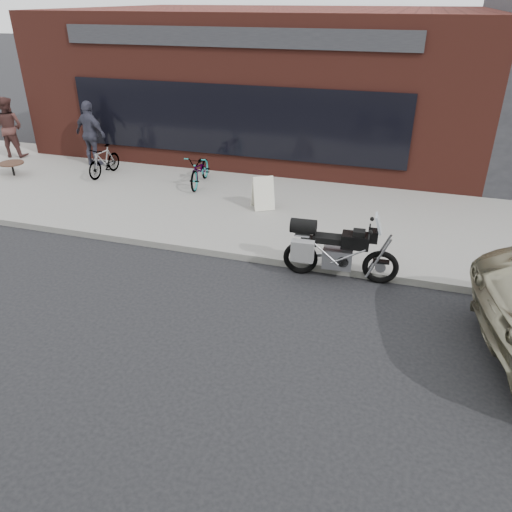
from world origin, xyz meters
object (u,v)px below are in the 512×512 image
at_px(motorcycle, 333,250).
at_px(bicycle_rear, 104,161).
at_px(cafe_patron_right, 91,134).
at_px(sandwich_sign, 263,192).
at_px(cafe_table, 12,164).
at_px(bicycle_front, 200,169).
at_px(cafe_patron_left, 9,127).

xyz_separation_m(motorcycle, bicycle_rear, (-7.37, 3.78, -0.02)).
bearing_deg(bicycle_rear, cafe_patron_right, 141.64).
bearing_deg(bicycle_rear, sandwich_sign, -7.70).
bearing_deg(cafe_table, cafe_patron_right, 43.46).
bearing_deg(bicycle_rear, bicycle_front, 5.24).
distance_m(motorcycle, cafe_patron_left, 12.27).
bearing_deg(sandwich_sign, bicycle_rear, 137.30).
bearing_deg(sandwich_sign, bicycle_front, 121.25).
bearing_deg(cafe_patron_left, sandwich_sign, 158.83).
distance_m(sandwich_sign, cafe_patron_right, 6.37).
relative_size(sandwich_sign, cafe_patron_left, 0.43).
height_order(bicycle_front, sandwich_sign, bicycle_front).
bearing_deg(cafe_table, bicycle_rear, 17.51).
height_order(motorcycle, sandwich_sign, motorcycle).
xyz_separation_m(bicycle_front, cafe_patron_right, (-3.90, 0.74, 0.54)).
height_order(bicycle_front, cafe_patron_right, cafe_patron_right).
bearing_deg(bicycle_front, sandwich_sign, -35.41).
relative_size(bicycle_rear, cafe_patron_right, 0.74).
bearing_deg(cafe_patron_left, motorcycle, 148.50).
relative_size(bicycle_rear, cafe_patron_left, 0.76).
distance_m(bicycle_front, cafe_patron_right, 4.00).
height_order(cafe_table, cafe_patron_left, cafe_patron_left).
xyz_separation_m(motorcycle, cafe_table, (-9.97, 2.96, -0.09)).
relative_size(bicycle_front, sandwich_sign, 2.06).
height_order(sandwich_sign, cafe_table, sandwich_sign).
bearing_deg(cafe_patron_right, cafe_table, 56.58).
bearing_deg(cafe_patron_right, motorcycle, 164.10).
relative_size(bicycle_front, cafe_patron_left, 0.88).
height_order(motorcycle, cafe_patron_right, cafe_patron_right).
distance_m(motorcycle, sandwich_sign, 3.48).
height_order(cafe_patron_left, cafe_patron_right, cafe_patron_right).
bearing_deg(bicycle_front, cafe_table, -178.74).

